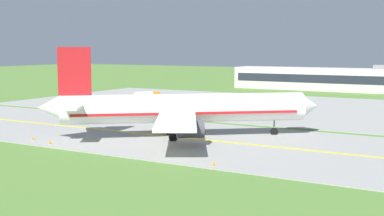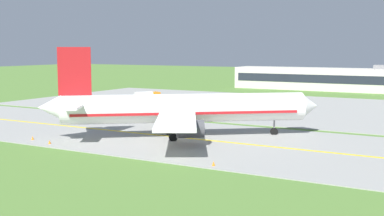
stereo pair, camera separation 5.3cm
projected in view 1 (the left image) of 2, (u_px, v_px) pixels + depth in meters
name	position (u px, v px, depth m)	size (l,w,h in m)	color
ground_plane	(187.00, 139.00, 68.66)	(500.00, 500.00, 0.00)	#517A33
taxiway_strip	(187.00, 138.00, 68.65)	(240.00, 28.00, 0.10)	gray
apron_pad	(331.00, 110.00, 100.28)	(140.00, 52.00, 0.10)	gray
taxiway_centreline	(187.00, 138.00, 68.65)	(220.00, 0.60, 0.01)	yellow
airplane_lead	(182.00, 109.00, 68.99)	(33.61, 29.15, 12.70)	white
service_truck_baggage	(147.00, 96.00, 114.13)	(4.90, 6.18, 2.65)	orange
terminal_building	(337.00, 79.00, 146.70)	(62.01, 10.31, 7.82)	beige
traffic_cone_near_edge	(33.00, 138.00, 67.33)	(0.44, 0.44, 0.60)	orange
traffic_cone_mid_edge	(50.00, 142.00, 64.45)	(0.44, 0.44, 0.60)	orange
traffic_cone_far_edge	(214.00, 164.00, 52.42)	(0.44, 0.44, 0.60)	orange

